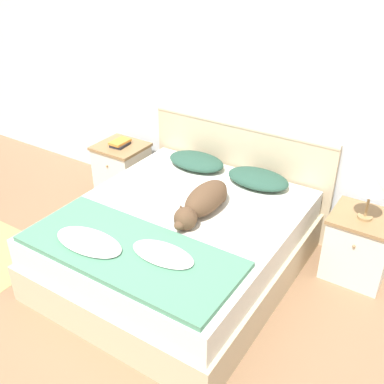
# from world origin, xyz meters

# --- Properties ---
(ground_plane) EXTENTS (16.00, 16.00, 0.00)m
(ground_plane) POSITION_xyz_m (0.00, 0.00, 0.00)
(ground_plane) COLOR #896647
(wall_back) EXTENTS (9.00, 0.06, 2.55)m
(wall_back) POSITION_xyz_m (0.00, 2.13, 1.27)
(wall_back) COLOR silver
(wall_back) RESTS_ON ground_plane
(bed) EXTENTS (1.69, 1.91, 0.54)m
(bed) POSITION_xyz_m (0.09, 1.08, 0.27)
(bed) COLOR #C6B28E
(bed) RESTS_ON ground_plane
(headboard) EXTENTS (1.77, 0.06, 0.96)m
(headboard) POSITION_xyz_m (0.09, 2.06, 0.50)
(headboard) COLOR #C6B28E
(headboard) RESTS_ON ground_plane
(nightstand_left) EXTENTS (0.48, 0.45, 0.55)m
(nightstand_left) POSITION_xyz_m (-1.11, 1.81, 0.27)
(nightstand_left) COLOR silver
(nightstand_left) RESTS_ON ground_plane
(nightstand_right) EXTENTS (0.48, 0.45, 0.55)m
(nightstand_right) POSITION_xyz_m (1.30, 1.81, 0.27)
(nightstand_right) COLOR silver
(nightstand_right) RESTS_ON ground_plane
(pillow_left) EXTENTS (0.54, 0.33, 0.12)m
(pillow_left) POSITION_xyz_m (-0.21, 1.82, 0.60)
(pillow_left) COLOR #284C3D
(pillow_left) RESTS_ON bed
(pillow_right) EXTENTS (0.54, 0.33, 0.12)m
(pillow_right) POSITION_xyz_m (0.40, 1.82, 0.60)
(pillow_right) COLOR #284C3D
(pillow_right) RESTS_ON bed
(quilt) EXTENTS (1.53, 0.66, 0.07)m
(quilt) POSITION_xyz_m (0.08, 0.49, 0.57)
(quilt) COLOR #4C8466
(quilt) RESTS_ON bed
(dog) EXTENTS (0.23, 0.73, 0.22)m
(dog) POSITION_xyz_m (0.24, 1.19, 0.65)
(dog) COLOR brown
(dog) RESTS_ON bed
(book_stack) EXTENTS (0.15, 0.21, 0.05)m
(book_stack) POSITION_xyz_m (-1.11, 1.80, 0.57)
(book_stack) COLOR #232328
(book_stack) RESTS_ON nightstand_left
(table_lamp) EXTENTS (0.21, 0.21, 0.36)m
(table_lamp) POSITION_xyz_m (1.30, 1.79, 0.83)
(table_lamp) COLOR #9E7A4C
(table_lamp) RESTS_ON nightstand_right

